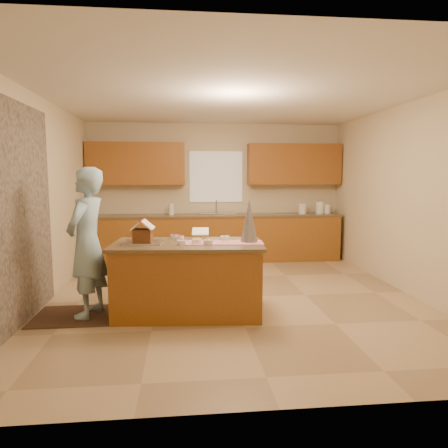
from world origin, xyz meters
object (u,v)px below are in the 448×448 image
(island_base, at_px, (188,280))
(tinsel_tree, at_px, (249,221))
(boy, at_px, (87,242))
(gingerbread_house, at_px, (143,233))

(island_base, relative_size, tinsel_tree, 3.27)
(boy, bearing_deg, gingerbread_house, 101.62)
(island_base, relative_size, gingerbread_house, 5.99)
(island_base, relative_size, boy, 0.97)
(island_base, distance_m, boy, 1.27)
(island_base, xyz_separation_m, boy, (-1.18, 0.04, 0.48))
(tinsel_tree, height_order, gingerbread_house, tinsel_tree)
(island_base, bearing_deg, tinsel_tree, 3.67)
(island_base, xyz_separation_m, gingerbread_house, (-0.53, -0.01, 0.58))
(tinsel_tree, height_order, boy, boy)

